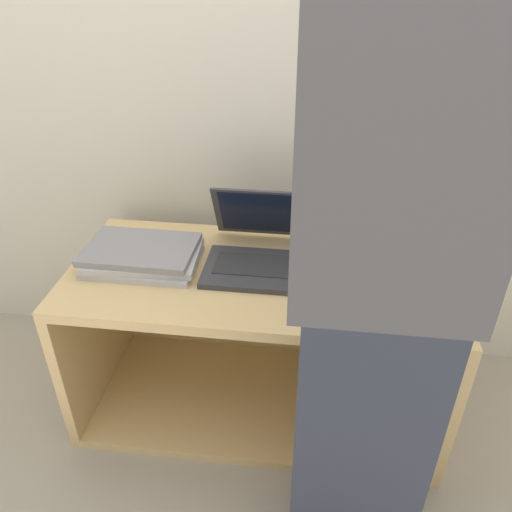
# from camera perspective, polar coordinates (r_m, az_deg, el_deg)

# --- Properties ---
(ground_plane) EXTENTS (12.00, 12.00, 0.00)m
(ground_plane) POSITION_cam_1_polar(r_m,az_deg,el_deg) (1.88, -0.91, -22.95)
(ground_plane) COLOR #9E9384
(wall_back) EXTENTS (8.00, 0.05, 2.40)m
(wall_back) POSITION_cam_1_polar(r_m,az_deg,el_deg) (1.83, 2.16, 21.11)
(wall_back) COLOR beige
(wall_back) RESTS_ON ground_plane
(cart) EXTENTS (1.29, 0.61, 0.61)m
(cart) POSITION_cam_1_polar(r_m,az_deg,el_deg) (1.91, 0.61, -8.44)
(cart) COLOR tan
(cart) RESTS_ON ground_plane
(laptop_open) EXTENTS (0.37, 0.37, 0.24)m
(laptop_open) POSITION_cam_1_polar(r_m,az_deg,el_deg) (1.70, 0.66, 0.67)
(laptop_open) COLOR #333338
(laptop_open) RESTS_ON cart
(laptop_stack_left) EXTENTS (0.39, 0.27, 0.07)m
(laptop_stack_left) POSITION_cam_1_polar(r_m,az_deg,el_deg) (1.74, -12.81, 0.07)
(laptop_stack_left) COLOR #B7B7BC
(laptop_stack_left) RESTS_ON cart
(laptop_stack_right) EXTENTS (0.39, 0.27, 0.11)m
(laptop_stack_right) POSITION_cam_1_polar(r_m,az_deg,el_deg) (1.65, 14.31, -1.15)
(laptop_stack_right) COLOR slate
(laptop_stack_right) RESTS_ON cart
(person) EXTENTS (0.40, 0.54, 1.81)m
(person) POSITION_cam_1_polar(r_m,az_deg,el_deg) (1.10, 14.43, -3.25)
(person) COLOR #2D3342
(person) RESTS_ON ground_plane
(inventory_tag) EXTENTS (0.06, 0.02, 0.01)m
(inventory_tag) POSITION_cam_1_polar(r_m,az_deg,el_deg) (1.57, 14.83, -0.51)
(inventory_tag) COLOR red
(inventory_tag) RESTS_ON laptop_stack_right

